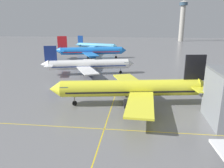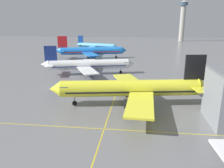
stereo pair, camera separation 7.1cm
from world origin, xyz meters
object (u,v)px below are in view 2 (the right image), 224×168
Objects in this scene: airliner_far_right_stand at (96,46)px; control_tower at (183,18)px; airliner_second_row at (132,88)px; airliner_far_left_stand at (91,51)px; airliner_third_row at (88,65)px.

control_tower is at bearing 49.72° from airliner_far_right_stand.
airliner_second_row is 1.00× the size of airliner_far_left_stand.
airliner_second_row is at bearing -59.59° from airliner_third_row.
airliner_far_left_stand is at bearing 100.48° from airliner_third_row.
airliner_far_left_stand is at bearing -83.74° from airliner_far_right_stand.
airliner_far_right_stand is (-11.17, 75.14, -0.40)m from airliner_third_row.
control_tower is at bearing 68.58° from airliner_third_row.
airliner_far_left_stand is 1.23× the size of airliner_far_right_stand.
airliner_far_left_stand is 0.98× the size of control_tower.
airliner_second_row is 36.71m from airliner_third_row.
airliner_third_row is 75.97m from airliner_far_right_stand.
control_tower reaches higher than airliner_third_row.
airliner_second_row reaches higher than airliner_third_row.
airliner_far_left_stand is at bearing 110.06° from airliner_second_row.
airliner_far_left_stand is 145.87m from control_tower.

